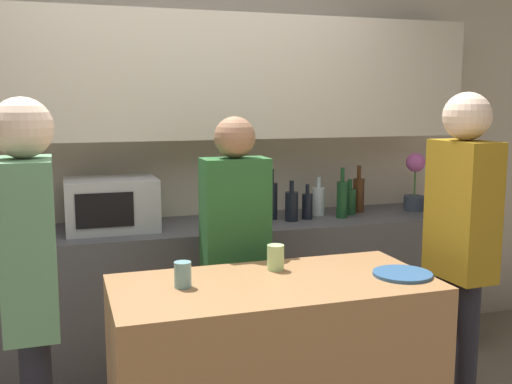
{
  "coord_description": "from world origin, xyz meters",
  "views": [
    {
      "loc": [
        -0.71,
        -2.1,
        1.68
      ],
      "look_at": [
        0.12,
        0.47,
        1.27
      ],
      "focal_mm": 42.0,
      "sensor_mm": 36.0,
      "label": 1
    }
  ],
  "objects_px": {
    "bottle_0": "(272,200)",
    "cup_1": "(276,257)",
    "bottle_2": "(307,206)",
    "bottle_5": "(350,201)",
    "plate_on_island": "(402,274)",
    "person_left": "(461,237)",
    "person_right": "(31,281)",
    "cup_0": "(183,275)",
    "bottle_4": "(342,199)",
    "person_center": "(235,243)",
    "microwave": "(111,204)",
    "potted_plant": "(415,182)",
    "bottle_3": "(319,200)",
    "bottle_6": "(358,194)",
    "bottle_1": "(292,206)"
  },
  "relations": [
    {
      "from": "potted_plant",
      "to": "bottle_1",
      "type": "height_order",
      "value": "potted_plant"
    },
    {
      "from": "bottle_3",
      "to": "bottle_6",
      "type": "xyz_separation_m",
      "value": [
        0.3,
        0.03,
        0.02
      ]
    },
    {
      "from": "bottle_1",
      "to": "bottle_4",
      "type": "distance_m",
      "value": 0.35
    },
    {
      "from": "plate_on_island",
      "to": "person_left",
      "type": "distance_m",
      "value": 0.44
    },
    {
      "from": "cup_1",
      "to": "bottle_2",
      "type": "bearing_deg",
      "value": 59.89
    },
    {
      "from": "bottle_5",
      "to": "person_left",
      "type": "bearing_deg",
      "value": -89.38
    },
    {
      "from": "person_left",
      "to": "bottle_2",
      "type": "bearing_deg",
      "value": 14.82
    },
    {
      "from": "person_left",
      "to": "plate_on_island",
      "type": "bearing_deg",
      "value": 106.67
    },
    {
      "from": "bottle_2",
      "to": "cup_1",
      "type": "distance_m",
      "value": 1.12
    },
    {
      "from": "microwave",
      "to": "bottle_3",
      "type": "bearing_deg",
      "value": 1.75
    },
    {
      "from": "bottle_1",
      "to": "bottle_2",
      "type": "distance_m",
      "value": 0.12
    },
    {
      "from": "cup_1",
      "to": "plate_on_island",
      "type": "bearing_deg",
      "value": -27.63
    },
    {
      "from": "bottle_2",
      "to": "bottle_5",
      "type": "xyz_separation_m",
      "value": [
        0.33,
        0.06,
        0.0
      ]
    },
    {
      "from": "bottle_1",
      "to": "person_center",
      "type": "distance_m",
      "value": 0.73
    },
    {
      "from": "bottle_4",
      "to": "person_center",
      "type": "bearing_deg",
      "value": -149.05
    },
    {
      "from": "bottle_4",
      "to": "cup_0",
      "type": "xyz_separation_m",
      "value": [
        -1.24,
        -1.07,
        -0.09
      ]
    },
    {
      "from": "bottle_2",
      "to": "person_center",
      "type": "bearing_deg",
      "value": -139.28
    },
    {
      "from": "microwave",
      "to": "person_center",
      "type": "distance_m",
      "value": 0.84
    },
    {
      "from": "person_left",
      "to": "bottle_1",
      "type": "bearing_deg",
      "value": 20.89
    },
    {
      "from": "bottle_2",
      "to": "bottle_3",
      "type": "height_order",
      "value": "bottle_3"
    },
    {
      "from": "microwave",
      "to": "bottle_1",
      "type": "bearing_deg",
      "value": -4.6
    },
    {
      "from": "bottle_2",
      "to": "person_left",
      "type": "height_order",
      "value": "person_left"
    },
    {
      "from": "bottle_3",
      "to": "cup_0",
      "type": "xyz_separation_m",
      "value": [
        -1.13,
        -1.19,
        -0.06
      ]
    },
    {
      "from": "plate_on_island",
      "to": "person_center",
      "type": "height_order",
      "value": "person_center"
    },
    {
      "from": "potted_plant",
      "to": "bottle_0",
      "type": "distance_m",
      "value": 1.04
    },
    {
      "from": "bottle_2",
      "to": "bottle_5",
      "type": "distance_m",
      "value": 0.34
    },
    {
      "from": "bottle_6",
      "to": "cup_0",
      "type": "relative_size",
      "value": 2.92
    },
    {
      "from": "bottle_3",
      "to": "person_right",
      "type": "xyz_separation_m",
      "value": [
        -1.72,
        -1.24,
        -0.02
      ]
    },
    {
      "from": "microwave",
      "to": "bottle_4",
      "type": "relative_size",
      "value": 1.61
    },
    {
      "from": "person_left",
      "to": "bottle_5",
      "type": "bearing_deg",
      "value": -2.04
    },
    {
      "from": "bottle_2",
      "to": "plate_on_island",
      "type": "xyz_separation_m",
      "value": [
        -0.06,
        -1.23,
        -0.1
      ]
    },
    {
      "from": "bottle_4",
      "to": "plate_on_island",
      "type": "xyz_separation_m",
      "value": [
        -0.29,
        -1.2,
        -0.14
      ]
    },
    {
      "from": "plate_on_island",
      "to": "cup_0",
      "type": "relative_size",
      "value": 2.42
    },
    {
      "from": "person_right",
      "to": "bottle_2",
      "type": "bearing_deg",
      "value": 124.97
    },
    {
      "from": "cup_0",
      "to": "person_right",
      "type": "distance_m",
      "value": 0.59
    },
    {
      "from": "bottle_3",
      "to": "cup_1",
      "type": "height_order",
      "value": "bottle_3"
    },
    {
      "from": "cup_0",
      "to": "bottle_5",
      "type": "bearing_deg",
      "value": 40.75
    },
    {
      "from": "bottle_4",
      "to": "bottle_6",
      "type": "relative_size",
      "value": 1.03
    },
    {
      "from": "bottle_0",
      "to": "cup_0",
      "type": "distance_m",
      "value": 1.41
    },
    {
      "from": "bottle_0",
      "to": "cup_1",
      "type": "height_order",
      "value": "bottle_0"
    },
    {
      "from": "bottle_1",
      "to": "person_center",
      "type": "xyz_separation_m",
      "value": [
        -0.51,
        -0.51,
        -0.09
      ]
    },
    {
      "from": "microwave",
      "to": "person_left",
      "type": "distance_m",
      "value": 1.93
    },
    {
      "from": "cup_1",
      "to": "person_center",
      "type": "distance_m",
      "value": 0.43
    },
    {
      "from": "bottle_1",
      "to": "person_right",
      "type": "xyz_separation_m",
      "value": [
        -1.48,
        -1.11,
        -0.02
      ]
    },
    {
      "from": "bottle_5",
      "to": "plate_on_island",
      "type": "relative_size",
      "value": 0.9
    },
    {
      "from": "bottle_5",
      "to": "plate_on_island",
      "type": "distance_m",
      "value": 1.35
    },
    {
      "from": "bottle_4",
      "to": "cup_1",
      "type": "relative_size",
      "value": 2.81
    },
    {
      "from": "bottle_3",
      "to": "bottle_1",
      "type": "bearing_deg",
      "value": -151.91
    },
    {
      "from": "person_right",
      "to": "cup_0",
      "type": "bearing_deg",
      "value": 94.18
    },
    {
      "from": "bottle_1",
      "to": "bottle_2",
      "type": "xyz_separation_m",
      "value": [
        0.12,
        0.03,
        -0.01
      ]
    }
  ]
}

